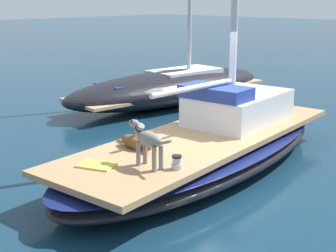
% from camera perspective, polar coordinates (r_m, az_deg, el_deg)
% --- Properties ---
extents(ground_plane, '(120.00, 120.00, 0.00)m').
position_cam_1_polar(ground_plane, '(9.20, 4.39, -4.93)').
color(ground_plane, '#143347').
extents(sailboat_main, '(3.26, 7.46, 0.66)m').
position_cam_1_polar(sailboat_main, '(9.09, 4.43, -2.94)').
color(sailboat_main, black).
rests_on(sailboat_main, ground).
extents(cabin_house, '(1.62, 2.36, 0.84)m').
position_cam_1_polar(cabin_house, '(9.83, 8.14, 2.39)').
color(cabin_house, silver).
rests_on(cabin_house, sailboat_main).
extents(dog_brown, '(0.95, 0.31, 0.22)m').
position_cam_1_polar(dog_brown, '(8.12, -4.00, -1.95)').
color(dog_brown, brown).
rests_on(dog_brown, sailboat_main).
extents(dog_grey, '(0.94, 0.25, 0.70)m').
position_cam_1_polar(dog_grey, '(7.15, -2.47, -1.67)').
color(dog_grey, gray).
rests_on(dog_grey, sailboat_main).
extents(deck_winch, '(0.16, 0.16, 0.21)m').
position_cam_1_polar(deck_winch, '(7.15, 1.04, -4.37)').
color(deck_winch, '#B7B7BC').
rests_on(deck_winch, sailboat_main).
extents(coiled_rope, '(0.32, 0.32, 0.04)m').
position_cam_1_polar(coiled_rope, '(8.56, -2.40, -1.62)').
color(coiled_rope, beige).
rests_on(coiled_rope, sailboat_main).
extents(deck_towel, '(0.66, 0.55, 0.03)m').
position_cam_1_polar(deck_towel, '(7.37, -8.48, -4.63)').
color(deck_towel, '#D8D14C').
rests_on(deck_towel, sailboat_main).
extents(moored_boat_port_side, '(2.80, 7.42, 7.69)m').
position_cam_1_polar(moored_boat_port_side, '(14.42, 0.34, 4.74)').
color(moored_boat_port_side, black).
rests_on(moored_boat_port_side, ground).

